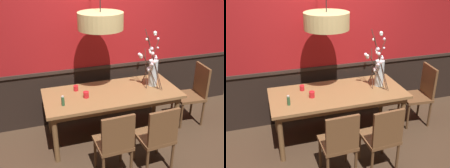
# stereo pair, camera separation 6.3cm
# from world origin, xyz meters

# --- Properties ---
(ground_plane) EXTENTS (24.00, 24.00, 0.00)m
(ground_plane) POSITION_xyz_m (0.00, 0.00, 0.00)
(ground_plane) COLOR #422D1E
(back_wall) EXTENTS (5.16, 0.14, 3.00)m
(back_wall) POSITION_xyz_m (0.00, 0.66, 1.49)
(back_wall) COLOR black
(back_wall) RESTS_ON ground
(dining_table) EXTENTS (1.94, 0.87, 0.74)m
(dining_table) POSITION_xyz_m (0.00, 0.00, 0.66)
(dining_table) COLOR olive
(dining_table) RESTS_ON ground
(chair_near_side_left) EXTENTS (0.42, 0.42, 0.93)m
(chair_near_side_left) POSITION_xyz_m (-0.25, -0.85, 0.52)
(chair_near_side_left) COLOR brown
(chair_near_side_left) RESTS_ON ground
(chair_far_side_left) EXTENTS (0.46, 0.45, 0.91)m
(chair_far_side_left) POSITION_xyz_m (-0.27, 0.86, 0.51)
(chair_far_side_left) COLOR brown
(chair_far_side_left) RESTS_ON ground
(chair_near_side_right) EXTENTS (0.44, 0.45, 0.92)m
(chair_near_side_right) POSITION_xyz_m (0.30, -0.87, 0.51)
(chair_near_side_right) COLOR brown
(chair_near_side_right) RESTS_ON ground
(chair_head_east_end) EXTENTS (0.47, 0.45, 0.98)m
(chair_head_east_end) POSITION_xyz_m (1.39, -0.01, 0.54)
(chair_head_east_end) COLOR brown
(chair_head_east_end) RESTS_ON ground
(vase_with_blossoms) EXTENTS (0.39, 0.58, 0.90)m
(vase_with_blossoms) POSITION_xyz_m (0.64, 0.03, 0.99)
(vase_with_blossoms) COLOR silver
(vase_with_blossoms) RESTS_ON dining_table
(candle_holder_nearer_center) EXTENTS (0.08, 0.08, 0.09)m
(candle_holder_nearer_center) POSITION_xyz_m (-0.39, -0.05, 0.79)
(candle_holder_nearer_center) COLOR red
(candle_holder_nearer_center) RESTS_ON dining_table
(candle_holder_nearer_edge) EXTENTS (0.07, 0.07, 0.08)m
(candle_holder_nearer_edge) POSITION_xyz_m (-0.48, 0.21, 0.78)
(candle_holder_nearer_edge) COLOR red
(candle_holder_nearer_edge) RESTS_ON dining_table
(condiment_bottle) EXTENTS (0.04, 0.04, 0.14)m
(condiment_bottle) POSITION_xyz_m (-0.73, -0.18, 0.81)
(condiment_bottle) COLOR #2D5633
(condiment_bottle) RESTS_ON dining_table
(pendant_lamp) EXTENTS (0.60, 0.60, 1.36)m
(pendant_lamp) POSITION_xyz_m (-0.13, 0.10, 1.75)
(pendant_lamp) COLOR tan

